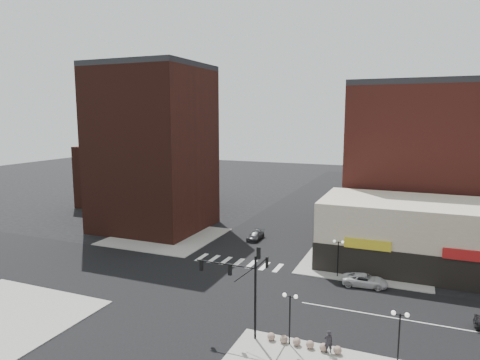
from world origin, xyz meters
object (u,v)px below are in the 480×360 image
(traffic_signal, at_px, (246,278))
(dark_sedan_north, at_px, (256,236))
(street_lamp_ne, at_px, (338,249))
(white_suv, at_px, (365,280))
(street_lamp_se_a, at_px, (290,306))
(street_lamp_se_b, at_px, (400,325))
(pedestrian, at_px, (328,341))

(traffic_signal, relative_size, dark_sedan_north, 1.86)
(street_lamp_ne, xyz_separation_m, white_suv, (3.12, -1.50, -2.64))
(street_lamp_se_a, bearing_deg, street_lamp_ne, 86.42)
(street_lamp_ne, relative_size, dark_sedan_north, 0.99)
(street_lamp_se_b, xyz_separation_m, white_suv, (-3.88, 14.50, -2.64))
(white_suv, height_order, pedestrian, pedestrian)
(traffic_signal, bearing_deg, street_lamp_ne, 73.25)
(street_lamp_se_b, distance_m, street_lamp_ne, 17.46)
(traffic_signal, xyz_separation_m, street_lamp_se_b, (11.76, -0.17, -1.67))
(white_suv, bearing_deg, street_lamp_ne, 59.46)
(white_suv, bearing_deg, traffic_signal, 146.30)
(traffic_signal, xyz_separation_m, white_suv, (7.89, 14.33, -4.31))
(street_lamp_ne, xyz_separation_m, dark_sedan_north, (-13.56, 10.20, -2.68))
(dark_sedan_north, bearing_deg, street_lamp_ne, -37.62)
(street_lamp_se_a, bearing_deg, traffic_signal, 177.43)
(traffic_signal, xyz_separation_m, pedestrian, (6.83, -0.24, -3.94))
(dark_sedan_north, bearing_deg, traffic_signal, -72.00)
(traffic_signal, distance_m, pedestrian, 7.89)
(street_lamp_se_b, relative_size, white_suv, 0.89)
(street_lamp_ne, height_order, dark_sedan_north, street_lamp_ne)
(street_lamp_se_b, xyz_separation_m, dark_sedan_north, (-20.56, 26.20, -2.68))
(traffic_signal, relative_size, street_lamp_ne, 1.87)
(white_suv, bearing_deg, dark_sedan_north, 50.09)
(traffic_signal, height_order, street_lamp_se_a, traffic_signal)
(traffic_signal, height_order, pedestrian, traffic_signal)
(street_lamp_se_b, xyz_separation_m, street_lamp_ne, (-7.00, 16.00, 0.00))
(street_lamp_ne, bearing_deg, pedestrian, -82.66)
(street_lamp_se_b, relative_size, street_lamp_ne, 1.00)
(traffic_signal, distance_m, street_lamp_se_b, 11.88)
(pedestrian, bearing_deg, street_lamp_se_a, -31.10)
(dark_sedan_north, height_order, pedestrian, pedestrian)
(white_suv, xyz_separation_m, dark_sedan_north, (-16.69, 11.70, -0.04))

